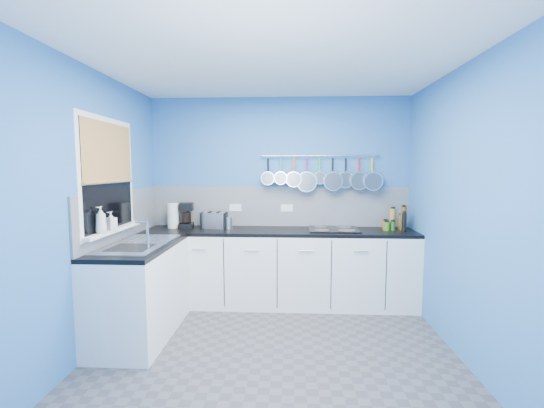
# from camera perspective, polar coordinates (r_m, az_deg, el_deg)

# --- Properties ---
(floor) EXTENTS (3.20, 3.00, 0.02)m
(floor) POSITION_cam_1_polar(r_m,az_deg,el_deg) (3.43, 0.20, -22.76)
(floor) COLOR #47474C
(floor) RESTS_ON ground
(ceiling) EXTENTS (3.20, 3.00, 0.02)m
(ceiling) POSITION_cam_1_polar(r_m,az_deg,el_deg) (3.15, 0.22, 22.04)
(ceiling) COLOR white
(ceiling) RESTS_ON ground
(wall_back) EXTENTS (3.20, 0.02, 2.50)m
(wall_back) POSITION_cam_1_polar(r_m,az_deg,el_deg) (4.54, 1.12, 0.92)
(wall_back) COLOR #316DB4
(wall_back) RESTS_ON ground
(wall_front) EXTENTS (3.20, 0.02, 2.50)m
(wall_front) POSITION_cam_1_polar(r_m,az_deg,el_deg) (1.56, -2.47, -8.07)
(wall_front) COLOR #316DB4
(wall_front) RESTS_ON ground
(wall_left) EXTENTS (0.02, 3.00, 2.50)m
(wall_left) POSITION_cam_1_polar(r_m,az_deg,el_deg) (3.51, -27.08, -1.06)
(wall_left) COLOR #316DB4
(wall_left) RESTS_ON ground
(wall_right) EXTENTS (0.02, 3.00, 2.50)m
(wall_right) POSITION_cam_1_polar(r_m,az_deg,el_deg) (3.37, 28.70, -1.37)
(wall_right) COLOR #316DB4
(wall_right) RESTS_ON ground
(backsplash_back) EXTENTS (3.20, 0.02, 0.50)m
(backsplash_back) POSITION_cam_1_polar(r_m,az_deg,el_deg) (4.53, 1.11, -0.36)
(backsplash_back) COLOR #9B9DA3
(backsplash_back) RESTS_ON wall_back
(backsplash_left) EXTENTS (0.02, 1.80, 0.50)m
(backsplash_left) POSITION_cam_1_polar(r_m,az_deg,el_deg) (4.04, -22.49, -1.51)
(backsplash_left) COLOR #9B9DA3
(backsplash_left) RESTS_ON wall_left
(cabinet_run_back) EXTENTS (3.20, 0.60, 0.86)m
(cabinet_run_back) POSITION_cam_1_polar(r_m,az_deg,el_deg) (4.38, 0.97, -10.16)
(cabinet_run_back) COLOR white
(cabinet_run_back) RESTS_ON ground
(worktop_back) EXTENTS (3.20, 0.60, 0.04)m
(worktop_back) POSITION_cam_1_polar(r_m,az_deg,el_deg) (4.28, 0.98, -4.35)
(worktop_back) COLOR black
(worktop_back) RESTS_ON cabinet_run_back
(cabinet_run_left) EXTENTS (0.60, 1.20, 0.86)m
(cabinet_run_left) POSITION_cam_1_polar(r_m,az_deg,el_deg) (3.81, -20.05, -12.96)
(cabinet_run_left) COLOR white
(cabinet_run_left) RESTS_ON ground
(worktop_left) EXTENTS (0.60, 1.20, 0.04)m
(worktop_left) POSITION_cam_1_polar(r_m,az_deg,el_deg) (3.69, -20.28, -6.31)
(worktop_left) COLOR black
(worktop_left) RESTS_ON cabinet_run_left
(window_frame) EXTENTS (0.01, 1.00, 1.10)m
(window_frame) POSITION_cam_1_polar(r_m,az_deg,el_deg) (3.74, -24.51, 4.03)
(window_frame) COLOR white
(window_frame) RESTS_ON wall_left
(window_glass) EXTENTS (0.01, 0.90, 1.00)m
(window_glass) POSITION_cam_1_polar(r_m,az_deg,el_deg) (3.73, -24.45, 4.04)
(window_glass) COLOR black
(window_glass) RESTS_ON wall_left
(bamboo_blind) EXTENTS (0.01, 0.90, 0.55)m
(bamboo_blind) POSITION_cam_1_polar(r_m,az_deg,el_deg) (3.73, -24.48, 7.49)
(bamboo_blind) COLOR #C1893A
(bamboo_blind) RESTS_ON wall_left
(window_sill) EXTENTS (0.10, 0.98, 0.03)m
(window_sill) POSITION_cam_1_polar(r_m,az_deg,el_deg) (3.77, -23.86, -3.80)
(window_sill) COLOR white
(window_sill) RESTS_ON wall_left
(sink_unit) EXTENTS (0.50, 0.95, 0.01)m
(sink_unit) POSITION_cam_1_polar(r_m,az_deg,el_deg) (3.69, -20.29, -5.94)
(sink_unit) COLOR silver
(sink_unit) RESTS_ON worktop_left
(mixer_tap) EXTENTS (0.12, 0.08, 0.26)m
(mixer_tap) POSITION_cam_1_polar(r_m,az_deg,el_deg) (3.44, -19.09, -4.58)
(mixer_tap) COLOR silver
(mixer_tap) RESTS_ON worktop_left
(socket_left) EXTENTS (0.15, 0.01, 0.09)m
(socket_left) POSITION_cam_1_polar(r_m,az_deg,el_deg) (4.57, -5.80, -0.59)
(socket_left) COLOR white
(socket_left) RESTS_ON backsplash_back
(socket_right) EXTENTS (0.15, 0.01, 0.09)m
(socket_right) POSITION_cam_1_polar(r_m,az_deg,el_deg) (4.52, 2.37, -0.64)
(socket_right) COLOR white
(socket_right) RESTS_ON backsplash_back
(pot_rail) EXTENTS (1.45, 0.02, 0.02)m
(pot_rail) POSITION_cam_1_polar(r_m,az_deg,el_deg) (4.48, 7.57, 7.59)
(pot_rail) COLOR silver
(pot_rail) RESTS_ON wall_back
(soap_bottle_a) EXTENTS (0.11, 0.11, 0.24)m
(soap_bottle_a) POSITION_cam_1_polar(r_m,az_deg,el_deg) (3.52, -25.49, -2.29)
(soap_bottle_a) COLOR white
(soap_bottle_a) RESTS_ON window_sill
(soap_bottle_b) EXTENTS (0.10, 0.10, 0.17)m
(soap_bottle_b) POSITION_cam_1_polar(r_m,az_deg,el_deg) (3.68, -24.15, -2.44)
(soap_bottle_b) COLOR white
(soap_bottle_b) RESTS_ON window_sill
(paper_towel) EXTENTS (0.17, 0.17, 0.30)m
(paper_towel) POSITION_cam_1_polar(r_m,az_deg,el_deg) (4.55, -15.40, -1.79)
(paper_towel) COLOR white
(paper_towel) RESTS_ON worktop_back
(coffee_maker) EXTENTS (0.20, 0.21, 0.30)m
(coffee_maker) POSITION_cam_1_polar(r_m,az_deg,el_deg) (4.53, -13.46, -1.76)
(coffee_maker) COLOR black
(coffee_maker) RESTS_ON worktop_back
(toaster) EXTENTS (0.32, 0.22, 0.19)m
(toaster) POSITION_cam_1_polar(r_m,az_deg,el_deg) (4.44, -9.12, -2.56)
(toaster) COLOR silver
(toaster) RESTS_ON worktop_back
(canister) EXTENTS (0.12, 0.12, 0.14)m
(canister) POSITION_cam_1_polar(r_m,az_deg,el_deg) (4.40, -6.92, -2.97)
(canister) COLOR silver
(canister) RESTS_ON worktop_back
(hob) EXTENTS (0.59, 0.52, 0.01)m
(hob) POSITION_cam_1_polar(r_m,az_deg,el_deg) (4.35, 9.65, -3.92)
(hob) COLOR black
(hob) RESTS_ON worktop_back
(pan_0) EXTENTS (0.17, 0.10, 0.36)m
(pan_0) POSITION_cam_1_polar(r_m,az_deg,el_deg) (4.46, -0.64, 5.34)
(pan_0) COLOR silver
(pan_0) RESTS_ON pot_rail
(pan_1) EXTENTS (0.16, 0.13, 0.35)m
(pan_1) POSITION_cam_1_polar(r_m,az_deg,el_deg) (4.46, 1.41, 5.38)
(pan_1) COLOR silver
(pan_1) RESTS_ON pot_rail
(pan_2) EXTENTS (0.19, 0.12, 0.38)m
(pan_2) POSITION_cam_1_polar(r_m,az_deg,el_deg) (4.46, 3.46, 5.17)
(pan_2) COLOR silver
(pan_2) RESTS_ON pot_rail
(pan_3) EXTENTS (0.25, 0.08, 0.44)m
(pan_3) POSITION_cam_1_polar(r_m,az_deg,el_deg) (4.46, 5.50, 4.77)
(pan_3) COLOR silver
(pan_3) RESTS_ON pot_rail
(pan_4) EXTENTS (0.16, 0.08, 0.35)m
(pan_4) POSITION_cam_1_polar(r_m,az_deg,el_deg) (4.47, 7.55, 5.36)
(pan_4) COLOR silver
(pan_4) RESTS_ON pot_rail
(pan_5) EXTENTS (0.24, 0.10, 0.43)m
(pan_5) POSITION_cam_1_polar(r_m,az_deg,el_deg) (4.49, 9.57, 4.82)
(pan_5) COLOR silver
(pan_5) RESTS_ON pot_rail
(pan_6) EXTENTS (0.21, 0.06, 0.40)m
(pan_6) POSITION_cam_1_polar(r_m,az_deg,el_deg) (4.51, 11.59, 5.00)
(pan_6) COLOR silver
(pan_6) RESTS_ON pot_rail
(pan_7) EXTENTS (0.23, 0.09, 0.42)m
(pan_7) POSITION_cam_1_polar(r_m,az_deg,el_deg) (4.53, 13.58, 4.83)
(pan_7) COLOR silver
(pan_7) RESTS_ON pot_rail
(pan_8) EXTENTS (0.24, 0.12, 0.43)m
(pan_8) POSITION_cam_1_polar(r_m,az_deg,el_deg) (4.56, 15.54, 4.73)
(pan_8) COLOR silver
(pan_8) RESTS_ON pot_rail
(condiment_0) EXTENTS (0.05, 0.05, 0.17)m
(condiment_0) POSITION_cam_1_polar(r_m,az_deg,el_deg) (4.56, 19.69, -2.72)
(condiment_0) COLOR brown
(condiment_0) RESTS_ON worktop_back
(condiment_1) EXTENTS (0.07, 0.07, 0.25)m
(condiment_1) POSITION_cam_1_polar(r_m,az_deg,el_deg) (4.55, 18.55, -2.23)
(condiment_1) COLOR olive
(condiment_1) RESTS_ON worktop_back
(condiment_2) EXTENTS (0.07, 0.07, 0.10)m
(condiment_2) POSITION_cam_1_polar(r_m,az_deg,el_deg) (4.53, 17.53, -3.17)
(condiment_2) COLOR #8C5914
(condiment_2) RESTS_ON worktop_back
(condiment_3) EXTENTS (0.07, 0.07, 0.28)m
(condiment_3) POSITION_cam_1_polar(r_m,az_deg,el_deg) (4.48, 20.09, -2.19)
(condiment_3) COLOR brown
(condiment_3) RESTS_ON worktop_back
(condiment_4) EXTENTS (0.06, 0.06, 0.10)m
(condiment_4) POSITION_cam_1_polar(r_m,az_deg,el_deg) (4.46, 18.58, -3.30)
(condiment_4) COLOR #265919
(condiment_4) RESTS_ON worktop_back
(condiment_5) EXTENTS (0.07, 0.07, 0.10)m
(condiment_5) POSITION_cam_1_polar(r_m,az_deg,el_deg) (4.42, 17.71, -3.38)
(condiment_5) COLOR #3F721E
(condiment_5) RESTS_ON worktop_back
(condiment_6) EXTENTS (0.05, 0.05, 0.22)m
(condiment_6) POSITION_cam_1_polar(r_m,az_deg,el_deg) (4.40, 20.19, -2.75)
(condiment_6) COLOR black
(condiment_6) RESTS_ON worktop_back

